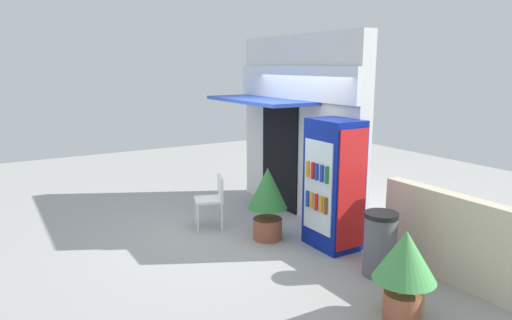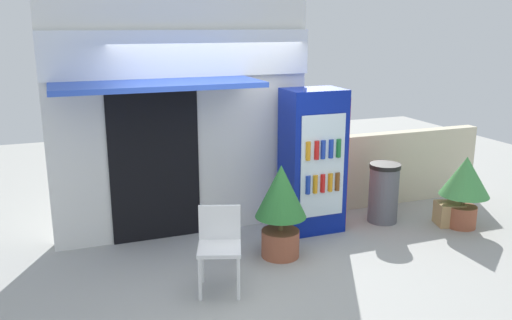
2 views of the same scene
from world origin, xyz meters
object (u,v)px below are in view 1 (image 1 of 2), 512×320
at_px(plastic_chair, 213,197).
at_px(potted_plant_curbside, 405,264).
at_px(potted_plant_near_shop, 268,197).
at_px(drink_cooler, 334,184).
at_px(trash_bin, 380,244).
at_px(cardboard_box, 403,298).

bearing_deg(plastic_chair, potted_plant_curbside, 7.51).
bearing_deg(potted_plant_near_shop, potted_plant_curbside, -0.33).
bearing_deg(drink_cooler, trash_bin, -5.84).
xyz_separation_m(drink_cooler, potted_plant_near_shop, (-0.75, -0.67, -0.28)).
relative_size(plastic_chair, cardboard_box, 2.56).
height_order(drink_cooler, cardboard_box, drink_cooler).
bearing_deg(cardboard_box, potted_plant_curbside, -51.68).
bearing_deg(potted_plant_curbside, potted_plant_near_shop, 179.67).
bearing_deg(potted_plant_curbside, drink_cooler, 160.83).
xyz_separation_m(potted_plant_curbside, trash_bin, (-0.90, 0.57, -0.21)).
height_order(potted_plant_near_shop, potted_plant_curbside, potted_plant_near_shop).
distance_m(plastic_chair, potted_plant_near_shop, 1.05).
relative_size(plastic_chair, potted_plant_curbside, 0.88).
bearing_deg(drink_cooler, plastic_chair, -145.08).
xyz_separation_m(potted_plant_curbside, cardboard_box, (-0.11, 0.13, -0.48)).
relative_size(drink_cooler, cardboard_box, 5.58).
distance_m(potted_plant_near_shop, trash_bin, 1.92).
height_order(plastic_chair, trash_bin, plastic_chair).
bearing_deg(potted_plant_near_shop, trash_bin, 17.06).
bearing_deg(drink_cooler, potted_plant_near_shop, -138.43).
distance_m(potted_plant_near_shop, cardboard_box, 2.66).
height_order(drink_cooler, potted_plant_curbside, drink_cooler).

